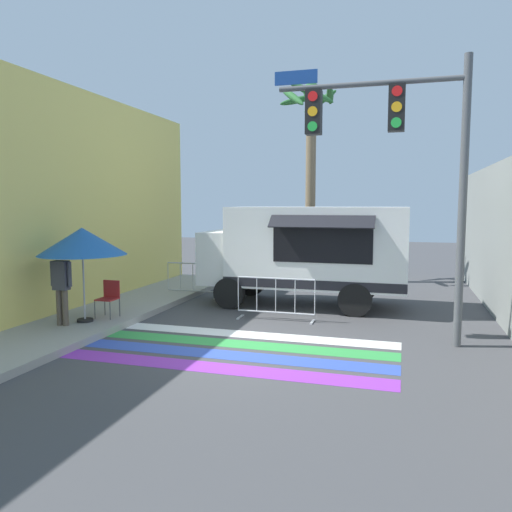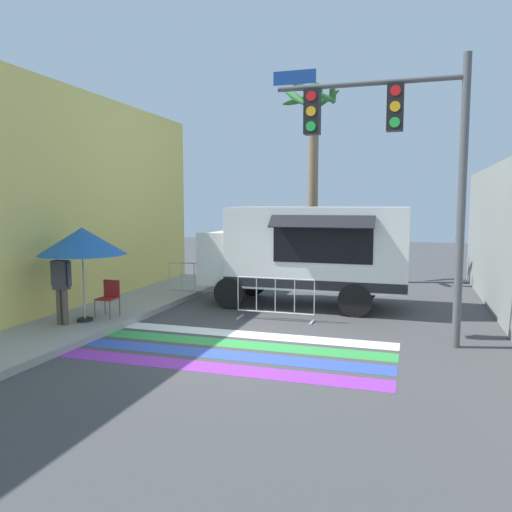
% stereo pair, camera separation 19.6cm
% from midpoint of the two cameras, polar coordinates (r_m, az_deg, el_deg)
% --- Properties ---
extents(ground_plane, '(60.00, 60.00, 0.00)m').
position_cam_midpoint_polar(ground_plane, '(10.28, -2.73, -10.04)').
color(ground_plane, '#424244').
extents(sidewalk_left, '(4.40, 16.00, 0.15)m').
position_cam_midpoint_polar(sidewalk_left, '(12.80, -24.86, -7.03)').
color(sidewalk_left, '#99968E').
rests_on(sidewalk_left, ground_plane).
extents(building_left_facade, '(0.25, 16.00, 5.81)m').
position_cam_midpoint_polar(building_left_facade, '(12.49, -25.36, 5.72)').
color(building_left_facade, '#E5D166').
rests_on(building_left_facade, ground_plane).
extents(concrete_wall_right, '(0.20, 16.00, 3.89)m').
position_cam_midpoint_polar(concrete_wall_right, '(12.56, 26.72, 1.28)').
color(concrete_wall_right, gray).
rests_on(concrete_wall_right, ground_plane).
extents(crosswalk_painted, '(6.40, 2.84, 0.01)m').
position_cam_midpoint_polar(crosswalk_painted, '(9.95, -3.43, -10.56)').
color(crosswalk_painted, purple).
rests_on(crosswalk_painted, ground_plane).
extents(food_truck, '(5.61, 2.68, 2.76)m').
position_cam_midpoint_polar(food_truck, '(13.93, 4.94, 0.79)').
color(food_truck, white).
rests_on(food_truck, ground_plane).
extents(traffic_signal_pole, '(3.84, 0.29, 5.66)m').
position_cam_midpoint_polar(traffic_signal_pole, '(10.49, 15.35, 12.32)').
color(traffic_signal_pole, '#515456').
rests_on(traffic_signal_pole, ground_plane).
extents(patio_umbrella, '(1.96, 1.96, 2.15)m').
position_cam_midpoint_polar(patio_umbrella, '(11.93, -19.68, 1.56)').
color(patio_umbrella, black).
rests_on(patio_umbrella, sidewalk_left).
extents(folding_chair, '(0.43, 0.43, 0.86)m').
position_cam_midpoint_polar(folding_chair, '(12.41, -16.87, -4.31)').
color(folding_chair, '#4C4C51').
rests_on(folding_chair, sidewalk_left).
extents(vendor_person, '(0.53, 0.22, 1.70)m').
position_cam_midpoint_polar(vendor_person, '(11.81, -21.81, -2.80)').
color(vendor_person, brown).
rests_on(vendor_person, sidewalk_left).
extents(barricade_front, '(1.95, 0.44, 1.05)m').
position_cam_midpoint_polar(barricade_front, '(12.22, 1.81, -4.96)').
color(barricade_front, '#B7BABF').
rests_on(barricade_front, ground_plane).
extents(barricade_side, '(1.70, 0.44, 1.05)m').
position_cam_midpoint_polar(barricade_side, '(15.40, -7.58, -2.78)').
color(barricade_side, '#B7BABF').
rests_on(barricade_side, ground_plane).
extents(palm_tree, '(2.20, 2.45, 7.12)m').
position_cam_midpoint_polar(palm_tree, '(18.33, 5.91, 12.01)').
color(palm_tree, '#7A664C').
rests_on(palm_tree, ground_plane).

